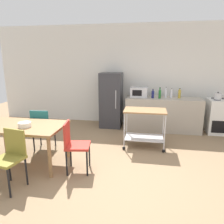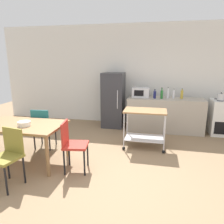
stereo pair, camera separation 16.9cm
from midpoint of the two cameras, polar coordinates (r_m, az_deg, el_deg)
The scene contains 18 objects.
ground_plane at distance 3.74m, azimuth 1.44°, elevation -16.65°, with size 12.00×12.00×0.00m, color #8C7051.
back_wall at distance 6.41m, azimuth 6.94°, elevation 9.76°, with size 8.40×0.12×2.90m, color silver.
kitchen_counter at distance 5.95m, azimuth 14.76°, elevation -0.68°, with size 2.00×0.64×0.90m, color #A89E8E.
dining_table at distance 4.23m, azimuth -21.84°, elevation -4.07°, with size 1.50×0.90×0.75m.
chair_olive at distance 3.60m, azimuth -24.87°, elevation -10.09°, with size 0.47×0.47×0.89m.
chair_teal at distance 4.78m, azimuth -17.09°, elevation -3.56°, with size 0.43×0.43×0.89m.
chair_red at distance 3.72m, azimuth -9.42°, elevation -8.09°, with size 0.46×0.46×0.89m.
stove_oven at distance 6.22m, azimuth 28.21°, elevation -1.27°, with size 0.60×0.61×0.92m.
refrigerator at distance 6.08m, azimuth 1.14°, elevation 3.22°, with size 0.60×0.63×1.55m.
kitchen_cart at distance 4.68m, azimuth 9.84°, elevation -2.78°, with size 0.91×0.57×0.85m.
microwave at distance 5.91m, azimuth 8.56°, elevation 5.27°, with size 0.46×0.35×0.26m.
bottle_sesame_oil at distance 5.76m, azimuth 12.23°, elevation 4.61°, with size 0.07×0.07×0.25m.
bottle_sparkling_water at distance 5.76m, azimuth 14.03°, elevation 4.65°, with size 0.07×0.07×0.29m.
bottle_soy_sauce at distance 5.87m, azimuth 15.59°, elevation 4.73°, with size 0.06×0.06×0.29m.
bottle_olive_oil at distance 5.90m, azimuth 17.03°, elevation 4.56°, with size 0.06×0.06×0.25m.
bottle_vinegar at distance 5.91m, azimuth 19.04°, elevation 4.50°, with size 0.07×0.07×0.26m.
fruit_bowl at distance 4.06m, azimuth -21.44°, elevation -2.94°, with size 0.22×0.22×0.08m, color white.
kettle at distance 5.99m, azimuth 27.96°, elevation 3.62°, with size 0.24×0.17×0.19m.
Camera 2 is at (0.67, -3.15, 1.90)m, focal length 34.03 mm.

